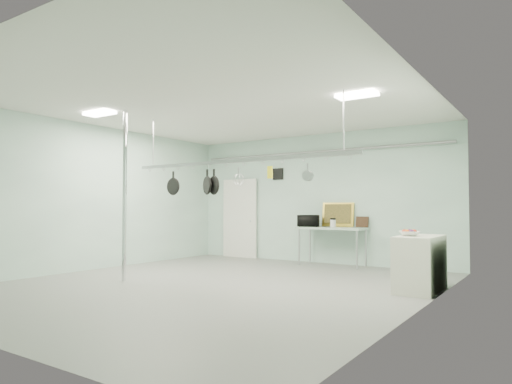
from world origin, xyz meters
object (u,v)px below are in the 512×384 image
Objects in this scene: prep_table at (332,230)px; fruit_bowl at (409,234)px; side_cabinet at (420,263)px; microwave at (308,221)px; skillet_left at (173,183)px; coffee_canister at (333,223)px; skillet_mid at (207,182)px; pot_rack at (235,160)px; chrome_pole at (125,195)px; skillet_right at (214,182)px.

prep_table is 4.84× the size of fruit_bowl.
side_cabinet is at bearing 56.21° from fruit_bowl.
skillet_left is at bearing 45.68° from microwave.
skillet_mid is at bearing -108.97° from coffee_canister.
pot_rack reaches higher than side_cabinet.
chrome_pole is at bearing 45.75° from microwave.
pot_rack is 0.75m from skillet_mid.
chrome_pole reaches higher than coffee_canister.
fruit_bowl is (2.37, -2.30, -0.05)m from coffee_canister.
fruit_bowl is at bearing 21.09° from chrome_pole.
pot_rack is 3.25m from fruit_bowl.
fruit_bowl reaches higher than side_cabinet.
prep_table is 0.19m from coffee_canister.
pot_rack is at bearing -159.55° from side_cabinet.
skillet_right is (-3.44, -1.10, 1.40)m from side_cabinet.
fruit_bowl is 3.72m from skillet_mid.
skillet_right is (-0.95, -3.23, 0.85)m from coffee_canister.
skillet_left is (-4.36, -0.93, 0.92)m from fruit_bowl.
prep_table is 0.62m from microwave.
chrome_pole reaches higher than skillet_left.
side_cabinet is 2.68× the size of skillet_left.
pot_rack reaches higher than coffee_canister.
prep_table is at bearing 63.51° from skillet_left.
skillet_mid reaches higher than microwave.
pot_rack is at bearing -96.91° from prep_table.
prep_table is at bearing 97.50° from skillet_right.
chrome_pole is 2.67× the size of side_cabinet.
microwave is 3.33m from skillet_right.
skillet_right is at bearing 62.96° from microwave.
skillet_left is 0.88m from skillet_mid.
microwave is (-0.57, -0.09, 0.21)m from prep_table.
coffee_canister is 3.89m from skillet_left.
chrome_pole is 1.69m from skillet_right.
pot_rack reaches higher than skillet_left.
side_cabinet is at bearing 22.41° from chrome_pole.
prep_table is at bearing 167.24° from microwave.
chrome_pole is at bearing -157.59° from side_cabinet.
coffee_canister is 0.39× the size of skillet_left.
fruit_bowl is at bearing 38.10° from skillet_right.
prep_table is at bearing 100.65° from skillet_mid.
prep_table is 3.61m from skillet_mid.
side_cabinet is at bearing 45.28° from skillet_mid.
skillet_left is 0.94× the size of skillet_right.
skillet_mid is (1.25, 0.90, 0.25)m from chrome_pole.
skillet_right reaches higher than prep_table.
chrome_pole is 4.79m from coffee_canister.
side_cabinet is (2.55, -2.20, -0.38)m from prep_table.
chrome_pole reaches higher than skillet_mid.
side_cabinet is at bearing -40.48° from coffee_canister.
fruit_bowl is 0.69× the size of skillet_right.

